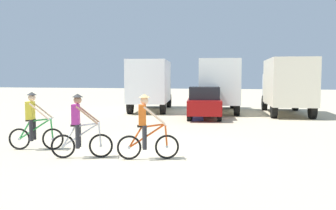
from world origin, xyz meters
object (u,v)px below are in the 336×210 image
Objects in this scene: box_truck_white_box at (219,83)px; sedan_parked at (204,102)px; cyclist_cowboy_hat at (80,128)px; box_truck_avon_van at (151,83)px; cyclist_near_camera at (146,129)px; cyclist_orange_shirt at (34,123)px; box_truck_cream_rv at (287,84)px; supply_crate at (196,116)px.

sedan_parked is (-0.47, -4.03, -0.99)m from box_truck_white_box.
sedan_parked is at bearing 78.24° from cyclist_cowboy_hat.
box_truck_avon_van is 1.60× the size of sedan_parked.
cyclist_near_camera is at bearing -75.37° from box_truck_avon_van.
box_truck_white_box is at bearing 71.59° from cyclist_orange_shirt.
box_truck_cream_rv is at bearing 70.04° from cyclist_near_camera.
supply_crate is at bearing -52.78° from box_truck_avon_van.
box_truck_cream_rv is 14.65m from cyclist_near_camera.
box_truck_avon_van and box_truck_white_box have the same top height.
box_truck_avon_van is at bearing 136.17° from sedan_parked.
cyclist_cowboy_hat is (-2.22, -10.64, -0.04)m from sedan_parked.
cyclist_cowboy_hat is (1.93, -0.78, 0.00)m from cyclist_orange_shirt.
sedan_parked is 2.41× the size of cyclist_cowboy_hat.
cyclist_cowboy_hat is at bearing -100.39° from box_truck_white_box.
cyclist_cowboy_hat is at bearing -101.76° from sedan_parked.
cyclist_orange_shirt is (-0.06, -13.79, -1.03)m from box_truck_avon_van.
cyclist_cowboy_hat is at bearing -101.40° from supply_crate.
cyclist_near_camera is at bearing -93.27° from box_truck_white_box.
box_truck_white_box reaches higher than sedan_parked.
box_truck_white_box is 14.96m from cyclist_cowboy_hat.
cyclist_cowboy_hat is at bearing -82.66° from box_truck_avon_van.
cyclist_near_camera is at bearing -109.96° from box_truck_cream_rv.
box_truck_cream_rv reaches higher than cyclist_near_camera.
box_truck_white_box is 14.68m from cyclist_orange_shirt.
box_truck_cream_rv is 5.80m from sedan_parked.
box_truck_avon_van is 11.34× the size of supply_crate.
cyclist_cowboy_hat reaches higher than supply_crate.
cyclist_near_camera is (3.74, -14.33, -1.03)m from box_truck_avon_van.
cyclist_cowboy_hat is at bearing -116.13° from box_truck_cream_rv.
box_truck_white_box is at bearing 83.29° from sedan_parked.
box_truck_avon_van is 5.76m from sedan_parked.
cyclist_orange_shirt is at bearing -112.83° from sedan_parked.
supply_crate is at bearing 89.62° from cyclist_near_camera.
box_truck_white_box is 4.18m from sedan_parked.
sedan_parked is (4.09, -3.93, -0.99)m from box_truck_avon_van.
cyclist_near_camera is 2.95× the size of supply_crate.
cyclist_orange_shirt is at bearing -113.74° from supply_crate.
cyclist_cowboy_hat is (-2.69, -14.67, -1.03)m from box_truck_white_box.
box_truck_white_box is 14.49m from cyclist_near_camera.
sedan_parked is 10.41m from cyclist_near_camera.
supply_crate is (3.86, 8.78, -0.58)m from cyclist_orange_shirt.
box_truck_cream_rv is 6.81m from supply_crate.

